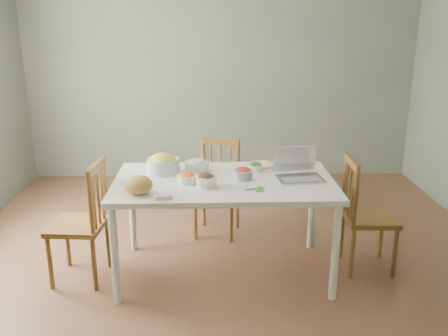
{
  "coord_description": "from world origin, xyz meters",
  "views": [
    {
      "loc": [
        -0.15,
        -3.85,
        2.1
      ],
      "look_at": [
        -0.04,
        -0.13,
        0.93
      ],
      "focal_mm": 39.18,
      "sensor_mm": 36.0,
      "label": 1
    }
  ],
  "objects_px": {
    "dining_table": "(224,227)",
    "chair_right": "(370,215)",
    "chair_far": "(217,189)",
    "laptop": "(301,165)",
    "chair_left": "(77,222)",
    "bread_boule": "(138,185)",
    "bowl_squash": "(163,163)"
  },
  "relations": [
    {
      "from": "dining_table",
      "to": "chair_right",
      "type": "bearing_deg",
      "value": 2.22
    },
    {
      "from": "chair_far",
      "to": "laptop",
      "type": "height_order",
      "value": "laptop"
    },
    {
      "from": "chair_left",
      "to": "chair_right",
      "type": "relative_size",
      "value": 1.02
    },
    {
      "from": "bread_boule",
      "to": "laptop",
      "type": "distance_m",
      "value": 1.29
    },
    {
      "from": "chair_left",
      "to": "bowl_squash",
      "type": "xyz_separation_m",
      "value": [
        0.68,
        0.27,
        0.41
      ]
    },
    {
      "from": "chair_left",
      "to": "chair_far",
      "type": "bearing_deg",
      "value": 131.17
    },
    {
      "from": "dining_table",
      "to": "chair_far",
      "type": "xyz_separation_m",
      "value": [
        -0.05,
        0.77,
        0.05
      ]
    },
    {
      "from": "chair_left",
      "to": "laptop",
      "type": "distance_m",
      "value": 1.86
    },
    {
      "from": "chair_left",
      "to": "bowl_squash",
      "type": "bearing_deg",
      "value": 116.96
    },
    {
      "from": "dining_table",
      "to": "chair_right",
      "type": "height_order",
      "value": "chair_right"
    },
    {
      "from": "dining_table",
      "to": "laptop",
      "type": "height_order",
      "value": "laptop"
    },
    {
      "from": "chair_far",
      "to": "chair_left",
      "type": "xyz_separation_m",
      "value": [
        -1.14,
        -0.83,
        0.03
      ]
    },
    {
      "from": "chair_far",
      "to": "laptop",
      "type": "xyz_separation_m",
      "value": [
        0.66,
        -0.79,
        0.48
      ]
    },
    {
      "from": "dining_table",
      "to": "laptop",
      "type": "relative_size",
      "value": 4.88
    },
    {
      "from": "chair_left",
      "to": "bowl_squash",
      "type": "distance_m",
      "value": 0.84
    },
    {
      "from": "chair_right",
      "to": "bowl_squash",
      "type": "relative_size",
      "value": 3.57
    },
    {
      "from": "chair_right",
      "to": "bread_boule",
      "type": "xyz_separation_m",
      "value": [
        -1.88,
        -0.34,
        0.41
      ]
    },
    {
      "from": "bread_boule",
      "to": "bowl_squash",
      "type": "distance_m",
      "value": 0.53
    },
    {
      "from": "dining_table",
      "to": "bowl_squash",
      "type": "relative_size",
      "value": 6.44
    },
    {
      "from": "chair_left",
      "to": "laptop",
      "type": "xyz_separation_m",
      "value": [
        1.8,
        0.04,
        0.45
      ]
    },
    {
      "from": "chair_right",
      "to": "laptop",
      "type": "distance_m",
      "value": 0.78
    },
    {
      "from": "chair_right",
      "to": "dining_table",
      "type": "bearing_deg",
      "value": 94.4
    },
    {
      "from": "dining_table",
      "to": "chair_left",
      "type": "xyz_separation_m",
      "value": [
        -1.19,
        -0.06,
        0.08
      ]
    },
    {
      "from": "dining_table",
      "to": "chair_right",
      "type": "distance_m",
      "value": 1.24
    },
    {
      "from": "bowl_squash",
      "to": "laptop",
      "type": "height_order",
      "value": "laptop"
    },
    {
      "from": "chair_far",
      "to": "bowl_squash",
      "type": "xyz_separation_m",
      "value": [
        -0.46,
        -0.55,
        0.44
      ]
    },
    {
      "from": "dining_table",
      "to": "chair_right",
      "type": "relative_size",
      "value": 1.8
    },
    {
      "from": "chair_far",
      "to": "bowl_squash",
      "type": "bearing_deg",
      "value": -115.64
    },
    {
      "from": "bread_boule",
      "to": "bowl_squash",
      "type": "xyz_separation_m",
      "value": [
        0.14,
        0.51,
        0.01
      ]
    },
    {
      "from": "chair_left",
      "to": "dining_table",
      "type": "bearing_deg",
      "value": 97.96
    },
    {
      "from": "chair_right",
      "to": "chair_far",
      "type": "bearing_deg",
      "value": 62.76
    },
    {
      "from": "dining_table",
      "to": "bread_boule",
      "type": "bearing_deg",
      "value": -155.5
    }
  ]
}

